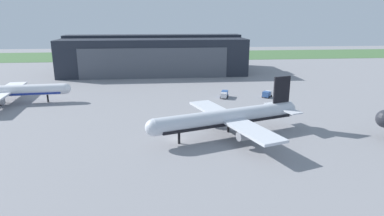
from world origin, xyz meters
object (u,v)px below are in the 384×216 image
ops_van (267,94)px  fuel_bowser (224,94)px  maintenance_hangar (154,54)px  airliner_far_right (5,91)px  airliner_near_left (228,118)px

ops_van → fuel_bowser: 14.44m
maintenance_hangar → fuel_bowser: maintenance_hangar is taller
maintenance_hangar → ops_van: bearing=-57.1°
ops_van → fuel_bowser: (-14.40, 0.96, 0.05)m
airliner_far_right → fuel_bowser: bearing=1.1°
maintenance_hangar → ops_van: size_ratio=20.27×
airliner_far_right → maintenance_hangar: bearing=52.7°
airliner_far_right → ops_van: 83.67m
airliner_near_left → airliner_far_right: size_ratio=0.95×
fuel_bowser → maintenance_hangar: bearing=112.3°
maintenance_hangar → airliner_far_right: bearing=-127.3°
ops_van → fuel_bowser: bearing=176.2°
maintenance_hangar → ops_van: 70.85m
airliner_near_left → fuel_bowser: (6.39, 36.02, -3.05)m
maintenance_hangar → ops_van: (38.29, -59.18, -7.23)m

